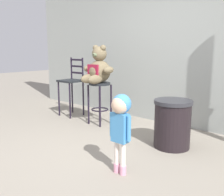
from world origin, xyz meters
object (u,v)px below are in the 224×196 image
child_walking (121,117)px  bar_stool_with_teddy (100,95)px  teddy_bear (98,69)px  trash_bin (172,124)px  bar_chair_empty (72,83)px

child_walking → bar_stool_with_teddy: bearing=126.4°
bar_stool_with_teddy → teddy_bear: size_ratio=1.15×
trash_bin → teddy_bear: bearing=175.1°
bar_chair_empty → bar_stool_with_teddy: bearing=-5.1°
teddy_bear → bar_chair_empty: size_ratio=0.56×
bar_stool_with_teddy → bar_chair_empty: 0.85m
child_walking → trash_bin: 1.09m
child_walking → trash_bin: size_ratio=1.32×
child_walking → bar_chair_empty: size_ratio=0.75×
teddy_bear → child_walking: (1.48, -1.18, -0.36)m
teddy_bear → trash_bin: bearing=-4.9°
teddy_bear → child_walking: size_ratio=0.75×
child_walking → trash_bin: (0.04, 1.05, -0.30)m
bar_stool_with_teddy → teddy_bear: (0.00, -0.03, 0.45)m
trash_bin → bar_chair_empty: 2.39m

